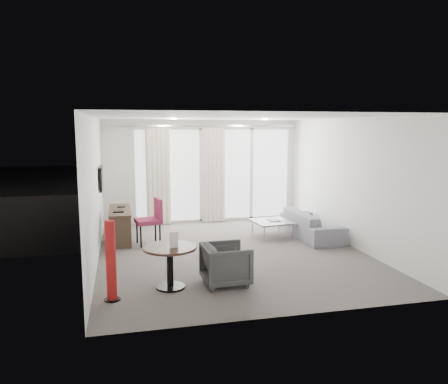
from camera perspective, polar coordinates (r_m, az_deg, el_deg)
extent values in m
cube|color=#5A544E|center=(8.59, 0.92, -7.85)|extent=(5.00, 6.00, 0.00)
cube|color=white|center=(8.25, 0.97, 9.76)|extent=(5.00, 6.00, 0.00)
cube|color=silver|center=(8.09, -16.49, 0.20)|extent=(0.00, 6.00, 2.60)
cube|color=silver|center=(9.25, 16.13, 1.21)|extent=(0.00, 6.00, 2.60)
cube|color=silver|center=(5.50, 8.63, -3.29)|extent=(5.00, 0.00, 2.60)
cylinder|color=#FFE0B2|center=(9.66, -6.66, 9.45)|extent=(0.12, 0.12, 0.02)
cylinder|color=#FFE0B2|center=(10.13, 5.39, 9.42)|extent=(0.12, 0.12, 0.02)
cylinder|color=#A21718|center=(6.34, -14.55, -8.71)|extent=(0.24, 0.24, 1.14)
imported|color=#383839|center=(6.82, 0.26, -9.42)|extent=(0.73, 0.71, 0.64)
imported|color=slate|center=(9.88, 11.35, -4.15)|extent=(0.76, 1.95, 0.57)
cube|color=#4D4D50|center=(12.95, -2.66, -2.57)|extent=(5.60, 3.00, 0.12)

